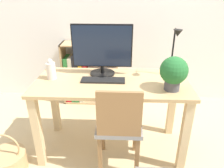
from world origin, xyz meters
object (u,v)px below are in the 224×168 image
at_px(basket, 8,161).
at_px(chair, 119,125).
at_px(keyboard, 103,80).
at_px(desk_lamp, 174,49).
at_px(potted_plant, 174,72).
at_px(vase, 51,70).
at_px(monitor, 102,49).
at_px(bookshelf, 82,75).

bearing_deg(basket, chair, 5.29).
xyz_separation_m(keyboard, desk_lamp, (0.64, 0.12, 0.27)).
bearing_deg(basket, desk_lamp, 17.64).
bearing_deg(desk_lamp, potted_plant, -100.27).
height_order(vase, basket, vase).
bearing_deg(potted_plant, basket, -171.76).
distance_m(vase, chair, 0.80).
xyz_separation_m(desk_lamp, potted_plant, (-0.05, -0.27, -0.12)).
xyz_separation_m(monitor, basket, (-0.84, -0.53, -0.92)).
xyz_separation_m(monitor, desk_lamp, (0.66, -0.05, 0.02)).
height_order(keyboard, bookshelf, bookshelf).
bearing_deg(keyboard, monitor, 96.53).
xyz_separation_m(vase, basket, (-0.38, -0.39, -0.75)).
bearing_deg(desk_lamp, chair, -141.76).
distance_m(potted_plant, basket, 1.69).
bearing_deg(desk_lamp, bookshelf, 139.83).
relative_size(keyboard, basket, 0.98).
distance_m(chair, basket, 1.09).
bearing_deg(keyboard, potted_plant, -13.70).
height_order(vase, bookshelf, vase).
distance_m(vase, bookshelf, 1.07).
xyz_separation_m(vase, chair, (0.64, -0.29, -0.38)).
relative_size(desk_lamp, bookshelf, 0.54).
xyz_separation_m(vase, bookshelf, (0.09, 0.96, -0.46)).
xyz_separation_m(potted_plant, basket, (-1.46, -0.21, -0.82)).
relative_size(vase, potted_plant, 0.68).
height_order(desk_lamp, bookshelf, desk_lamp).
bearing_deg(chair, bookshelf, 119.94).
distance_m(monitor, bookshelf, 1.10).
distance_m(bookshelf, basket, 1.46).
relative_size(monitor, keyboard, 1.42).
distance_m(desk_lamp, chair, 0.85).
bearing_deg(potted_plant, monitor, 152.54).
xyz_separation_m(keyboard, vase, (-0.48, 0.03, 0.08)).
bearing_deg(vase, potted_plant, -9.37).
xyz_separation_m(desk_lamp, chair, (-0.49, -0.38, -0.57)).
bearing_deg(monitor, vase, -163.10).
distance_m(desk_lamp, potted_plant, 0.30).
xyz_separation_m(potted_plant, chair, (-0.44, -0.12, -0.45)).
bearing_deg(monitor, chair, -68.07).
distance_m(keyboard, bookshelf, 1.14).
bearing_deg(vase, keyboard, -3.91).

